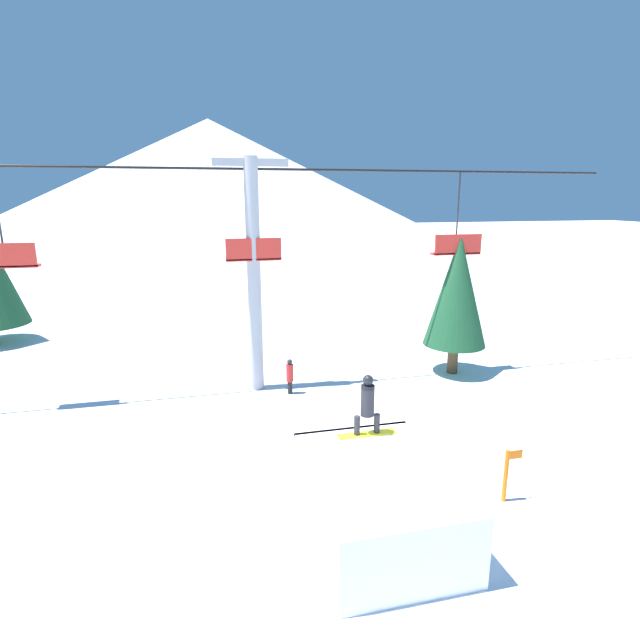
% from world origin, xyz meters
% --- Properties ---
extents(ground_plane, '(220.00, 220.00, 0.00)m').
position_xyz_m(ground_plane, '(0.00, 0.00, 0.00)').
color(ground_plane, white).
extents(mountain_ridge, '(81.16, 81.16, 19.52)m').
position_xyz_m(mountain_ridge, '(0.00, 84.83, 9.76)').
color(mountain_ridge, silver).
rests_on(mountain_ridge, ground_plane).
extents(snow_ramp, '(2.65, 3.73, 1.41)m').
position_xyz_m(snow_ramp, '(0.39, -0.72, 0.71)').
color(snow_ramp, white).
rests_on(snow_ramp, ground_plane).
extents(snowboarder, '(1.32, 0.30, 1.40)m').
position_xyz_m(snowboarder, '(0.62, 0.70, 2.12)').
color(snowboarder, yellow).
rests_on(snowboarder, snow_ramp).
extents(chairlift, '(25.81, 0.46, 7.78)m').
position_xyz_m(chairlift, '(-1.03, 7.59, 4.52)').
color(chairlift, '#9E9EA3').
rests_on(chairlift, ground_plane).
extents(pine_tree_near, '(2.31, 2.31, 5.27)m').
position_xyz_m(pine_tree_near, '(6.38, 7.43, 3.18)').
color(pine_tree_near, '#4C3823').
rests_on(pine_tree_near, ground_plane).
extents(trail_marker, '(0.41, 0.10, 1.22)m').
position_xyz_m(trail_marker, '(3.49, -0.37, 0.66)').
color(trail_marker, orange).
rests_on(trail_marker, ground_plane).
extents(distant_skier, '(0.24, 0.24, 1.23)m').
position_xyz_m(distant_skier, '(-0.01, 6.82, 0.67)').
color(distant_skier, black).
rests_on(distant_skier, ground_plane).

